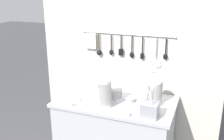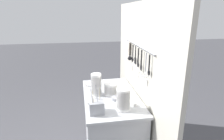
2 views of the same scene
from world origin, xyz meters
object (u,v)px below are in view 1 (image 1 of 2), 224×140
cup_mid_row (152,95)px  cup_back_right (73,97)px  bowl_stack_back_corner (155,92)px  cutlery_caddy (150,109)px  steel_mixing_bowl (130,99)px  cup_front_left (93,86)px  cup_by_caddy (68,95)px  cup_front_right (78,99)px  plate_stack (101,90)px  bowl_stack_wide_centre (105,93)px  bowl_stack_nested_right (114,93)px  cup_edge_near (71,104)px  cup_back_left (127,114)px

cup_mid_row → cup_back_right: (-0.69, -0.33, 0.00)m
bowl_stack_back_corner → cutlery_caddy: cutlery_caddy is taller
steel_mixing_bowl → cup_front_left: size_ratio=2.23×
cutlery_caddy → cup_by_caddy: 0.83m
bowl_stack_back_corner → cup_front_right: bowl_stack_back_corner is taller
steel_mixing_bowl → cutlery_caddy: bearing=-45.2°
plate_stack → cup_front_left: bearing=146.4°
bowl_stack_wide_centre → cutlery_caddy: size_ratio=0.93×
plate_stack → cup_back_right: (-0.19, -0.24, -0.01)m
steel_mixing_bowl → cup_front_left: (-0.46, 0.16, 0.00)m
cutlery_caddy → cup_mid_row: 0.41m
bowl_stack_nested_right → cup_mid_row: (0.33, 0.20, -0.05)m
bowl_stack_back_corner → cup_mid_row: 0.17m
cutlery_caddy → cup_edge_near: cutlery_caddy is taller
cup_back_right → cup_by_caddy: (-0.06, 0.03, 0.00)m
cup_front_right → cup_back_left: bearing=-13.7°
cup_back_right → bowl_stack_nested_right: bearing=20.1°
bowl_stack_wide_centre → cup_front_left: (-0.29, 0.36, -0.11)m
cup_edge_near → cup_front_right: (0.01, 0.13, 0.00)m
cup_back_right → cup_edge_near: same height
bowl_stack_nested_right → cup_mid_row: bearing=30.9°
bowl_stack_back_corner → cup_by_caddy: size_ratio=4.76×
bowl_stack_nested_right → cup_back_right: bearing=-159.9°
cutlery_caddy → cup_back_right: bearing=174.4°
cup_back_right → cup_front_left: 0.33m
bowl_stack_back_corner → cup_by_caddy: bowl_stack_back_corner is taller
bowl_stack_back_corner → bowl_stack_nested_right: bowl_stack_back_corner is taller
cup_front_right → cup_by_caddy: bearing=163.1°
cup_edge_near → cup_by_caddy: bearing=127.0°
plate_stack → cup_back_right: plate_stack is taller
bowl_stack_back_corner → steel_mixing_bowl: bearing=-172.7°
bowl_stack_back_corner → steel_mixing_bowl: (-0.22, -0.03, -0.10)m
cup_by_caddy → plate_stack: bearing=39.8°
cup_mid_row → cup_back_left: same height
cup_edge_near → cup_back_left: bearing=0.0°
bowl_stack_wide_centre → steel_mixing_bowl: (0.18, 0.20, -0.11)m
bowl_stack_nested_right → cup_front_left: (-0.31, 0.19, -0.05)m
bowl_stack_back_corner → cutlery_caddy: size_ratio=0.82×
cup_back_right → cup_mid_row: bearing=25.4°
bowl_stack_wide_centre → cup_front_left: 0.47m
cup_by_caddy → cup_front_left: bearing=67.8°
steel_mixing_bowl → cup_back_right: cup_back_right is taller
bowl_stack_nested_right → cup_front_left: bowl_stack_nested_right is taller
bowl_stack_nested_right → cutlery_caddy: size_ratio=0.57×
bowl_stack_wide_centre → cup_front_right: (-0.28, 0.02, -0.11)m
steel_mixing_bowl → bowl_stack_back_corner: bearing=7.3°
bowl_stack_wide_centre → cup_back_right: bowl_stack_wide_centre is taller
cup_back_left → cup_edge_near: bearing=180.0°
bowl_stack_nested_right → cup_back_right: 0.40m
cup_back_left → bowl_stack_back_corner: bearing=65.6°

